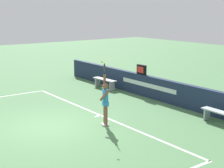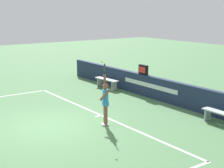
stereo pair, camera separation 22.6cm
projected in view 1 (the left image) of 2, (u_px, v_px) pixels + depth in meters
name	position (u px, v px, depth m)	size (l,w,h in m)	color
ground_plane	(48.00, 127.00, 12.91)	(60.00, 60.00, 0.00)	#4F804F
court_lines	(40.00, 128.00, 12.72)	(11.04, 5.51, 0.00)	white
back_wall	(165.00, 91.00, 16.28)	(16.13, 0.26, 1.06)	#1D2B47
speed_display	(142.00, 70.00, 17.42)	(0.58, 0.16, 0.48)	black
tennis_player	(105.00, 100.00, 12.87)	(0.43, 0.43, 2.33)	brown
tennis_ball	(102.00, 62.00, 12.16)	(0.07, 0.07, 0.07)	#CCE537
courtside_bench_near	(218.00, 114.00, 13.23)	(1.37, 0.40, 0.49)	#B1BCBF
courtside_bench_far	(105.00, 81.00, 19.04)	(1.66, 0.48, 0.52)	#B6B4B6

